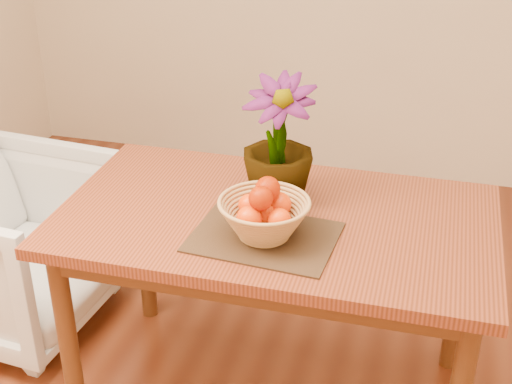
% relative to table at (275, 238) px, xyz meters
% --- Properties ---
extents(table, '(1.40, 0.80, 0.75)m').
position_rel_table_xyz_m(table, '(0.00, 0.00, 0.00)').
color(table, maroon).
rests_on(table, floor).
extents(placemat, '(0.45, 0.36, 0.01)m').
position_rel_table_xyz_m(placemat, '(-0.00, -0.15, 0.09)').
color(placemat, '#3A2315').
rests_on(placemat, table).
extents(wicker_basket, '(0.28, 0.28, 0.11)m').
position_rel_table_xyz_m(wicker_basket, '(-0.00, -0.15, 0.15)').
color(wicker_basket, tan).
rests_on(wicker_basket, placemat).
extents(orange_pile, '(0.18, 0.18, 0.14)m').
position_rel_table_xyz_m(orange_pile, '(-0.00, -0.15, 0.21)').
color(orange_pile, '#FF3704').
rests_on(orange_pile, wicker_basket).
extents(potted_plant, '(0.24, 0.24, 0.42)m').
position_rel_table_xyz_m(potted_plant, '(-0.02, 0.10, 0.30)').
color(potted_plant, '#1B4714').
rests_on(potted_plant, table).
extents(armchair, '(0.76, 0.80, 0.76)m').
position_rel_table_xyz_m(armchair, '(-1.14, 0.17, -0.28)').
color(armchair, '#816D59').
rests_on(armchair, floor).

